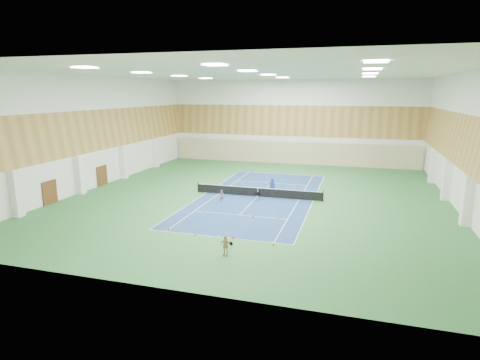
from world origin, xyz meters
name	(u,v)px	position (x,y,z in m)	size (l,w,h in m)	color
ground	(258,197)	(0.00, 0.00, 0.00)	(40.00, 40.00, 0.00)	#2B6633
room_shell	(258,137)	(0.00, 0.00, 6.00)	(36.00, 40.00, 12.00)	white
wood_cladding	(259,116)	(0.00, 0.00, 8.00)	(36.00, 40.00, 8.00)	#B08241
ceiling_light_grid	(259,73)	(0.00, 0.00, 11.92)	(21.40, 25.40, 0.06)	white
court_surface	(258,197)	(0.00, 0.00, 0.01)	(10.97, 23.77, 0.01)	navy
tennis_balls_scatter	(258,196)	(0.00, 0.00, 0.05)	(10.57, 22.77, 0.07)	yellow
tennis_net	(258,191)	(0.00, 0.00, 0.55)	(12.80, 0.10, 1.10)	black
back_curtain	(291,153)	(0.00, 19.75, 1.60)	(35.40, 0.16, 3.20)	#C6B793
door_left_a	(50,192)	(-17.92, -8.00, 1.10)	(0.08, 1.80, 2.20)	#593319
door_left_b	(102,176)	(-17.92, 0.00, 1.10)	(0.08, 1.80, 2.20)	#593319
coach	(272,187)	(1.24, 0.89, 0.89)	(0.65, 0.43, 1.78)	navy
child_court	(222,196)	(-2.86, -2.65, 0.56)	(0.55, 0.43, 1.13)	gray
child_apron	(225,246)	(1.59, -14.87, 0.66)	(0.78, 0.32, 1.32)	tan
ball_cart	(257,196)	(0.28, -1.32, 0.40)	(0.47, 0.47, 0.81)	black
cone_svc_a	(205,211)	(-3.15, -6.36, 0.10)	(0.18, 0.18, 0.19)	#FF600D
cone_svc_b	(223,214)	(-1.36, -6.74, 0.12)	(0.22, 0.22, 0.24)	#F1560C
cone_svc_c	(254,216)	(1.30, -6.65, 0.12)	(0.23, 0.23, 0.25)	#E9500C
cone_svc_d	(279,218)	(3.41, -6.58, 0.12)	(0.22, 0.22, 0.24)	orange
cone_base_a	(169,229)	(-4.03, -11.56, 0.13)	(0.23, 0.23, 0.25)	#EC4A0C
cone_base_b	(195,235)	(-1.64, -12.11, 0.10)	(0.18, 0.18, 0.19)	#E63B0C
cone_base_c	(233,237)	(1.18, -11.89, 0.12)	(0.22, 0.22, 0.24)	#F3400C
cone_base_d	(273,244)	(4.19, -12.37, 0.11)	(0.19, 0.19, 0.21)	#D64C0B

